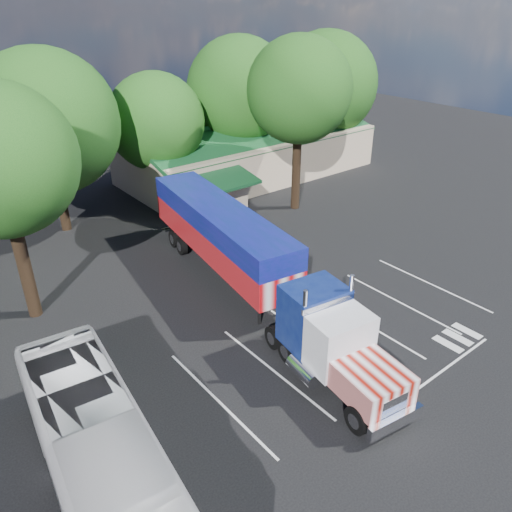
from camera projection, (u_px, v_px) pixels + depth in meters
ground at (249, 296)px, 29.61m from camera, size 120.00×120.00×0.00m
event_hall at (248, 153)px, 48.48m from camera, size 24.20×14.12×5.55m
tree_row_c at (46, 123)px, 34.28m from camera, size 10.00×10.00×13.05m
tree_row_d at (156, 122)px, 40.83m from camera, size 8.00×8.00×10.60m
tree_row_e at (239, 90)px, 45.46m from camera, size 9.60×9.60×12.90m
tree_row_f at (326, 84)px, 50.30m from camera, size 10.40×10.40×13.00m
tree_near_right at (299, 90)px, 37.43m from camera, size 8.00×8.00×13.50m
semi_truck at (244, 254)px, 28.49m from camera, size 6.12×22.97×4.78m
woman at (270, 275)px, 30.11m from camera, size 0.66×0.73×1.68m
bicycle at (243, 262)px, 32.48m from camera, size 0.86×1.75×0.88m
tour_bus at (107, 473)px, 16.45m from camera, size 4.66×13.85×3.78m
silver_sedan at (206, 195)px, 42.40m from camera, size 4.59×2.54×1.43m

